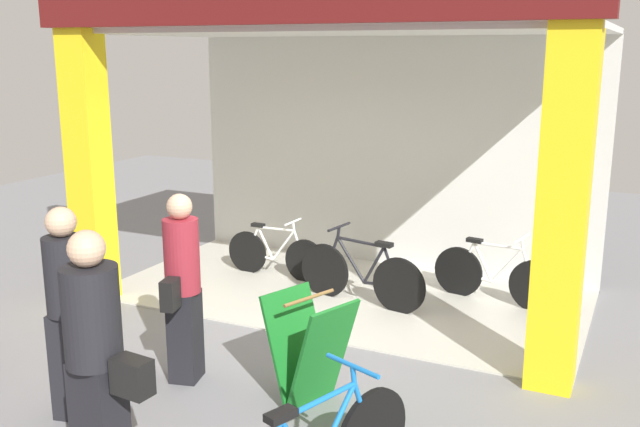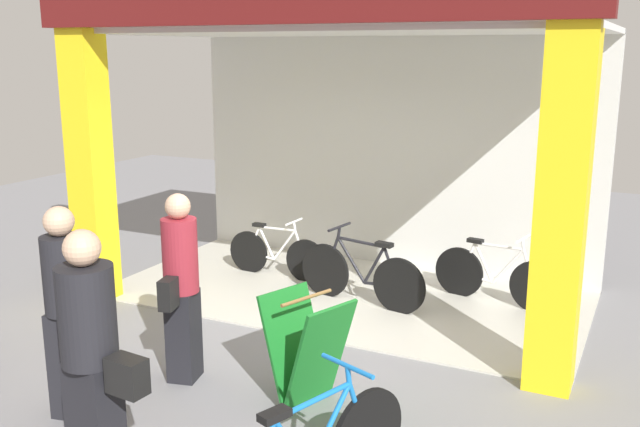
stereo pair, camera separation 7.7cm
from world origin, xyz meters
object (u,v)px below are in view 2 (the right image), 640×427
pedestrian_3 (67,310)px  pedestrian_1 (92,359)px  bicycle_inside_0 (361,275)px  pedestrian_2 (181,287)px  bicycle_inside_2 (276,254)px  bicycle_inside_1 (496,276)px  sandwich_board_sign (307,350)px

pedestrian_3 → pedestrian_1: bearing=-36.9°
bicycle_inside_0 → pedestrian_2: pedestrian_2 is taller
bicycle_inside_0 → pedestrian_1: pedestrian_1 is taller
bicycle_inside_2 → bicycle_inside_1: bearing=5.3°
bicycle_inside_1 → bicycle_inside_0: bearing=-153.1°
bicycle_inside_0 → pedestrian_2: (-0.69, -2.44, 0.51)m
pedestrian_2 → pedestrian_3: 1.00m
sandwich_board_sign → pedestrian_2: pedestrian_2 is taller
bicycle_inside_1 → bicycle_inside_2: bicycle_inside_1 is taller
bicycle_inside_0 → bicycle_inside_2: bearing=162.0°
bicycle_inside_1 → sandwich_board_sign: size_ratio=1.60×
pedestrian_2 → pedestrian_3: bearing=-114.1°
bicycle_inside_1 → pedestrian_3: pedestrian_3 is taller
bicycle_inside_0 → sandwich_board_sign: bearing=-78.0°
bicycle_inside_0 → bicycle_inside_2: 1.45m
bicycle_inside_1 → pedestrian_1: bearing=-108.5°
bicycle_inside_0 → pedestrian_1: (-0.20, -4.03, 0.59)m
pedestrian_1 → bicycle_inside_2: bearing=104.7°
pedestrian_2 → bicycle_inside_0: bearing=74.2°
sandwich_board_sign → pedestrian_2: 1.26m
sandwich_board_sign → pedestrian_3: 1.93m
pedestrian_1 → pedestrian_3: 1.13m
pedestrian_3 → bicycle_inside_0: bearing=71.8°
pedestrian_1 → pedestrian_3: bearing=143.1°
bicycle_inside_2 → sandwich_board_sign: bearing=-56.2°
bicycle_inside_0 → sandwich_board_sign: size_ratio=1.72×
bicycle_inside_1 → pedestrian_1: pedestrian_1 is taller
bicycle_inside_0 → sandwich_board_sign: (0.50, -2.35, 0.11)m
bicycle_inside_1 → pedestrian_3: 4.79m
bicycle_inside_1 → pedestrian_3: bearing=-121.5°
bicycle_inside_1 → pedestrian_2: 3.81m
bicycle_inside_2 → pedestrian_3: pedestrian_3 is taller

